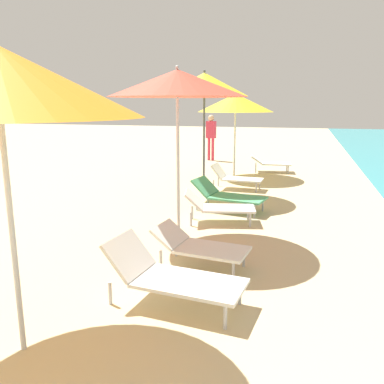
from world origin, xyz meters
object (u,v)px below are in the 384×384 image
object	(u,v)px
lounger_second_shoreside	(171,275)
umbrella_fourth	(204,85)
umbrella_farthest	(236,103)
lounger_third_inland	(199,246)
lounger_fourth_inland	(228,195)
umbrella_third	(177,83)
lounger_farthest_shoreside	(270,162)
lounger_fourth_shoreside	(235,177)
lounger_third_shoreside	(218,206)
person_walking_near	(211,133)

from	to	relation	value
lounger_second_shoreside	umbrella_fourth	world-z (taller)	umbrella_fourth
umbrella_farthest	lounger_second_shoreside	bearing A→B (deg)	-84.69
lounger_third_inland	umbrella_farthest	xyz separation A→B (m)	(-0.80, 7.18, 1.93)
lounger_fourth_inland	umbrella_farthest	bearing A→B (deg)	108.94
umbrella_farthest	umbrella_third	bearing A→B (deg)	-88.49
umbrella_farthest	lounger_farthest_shoreside	xyz separation A→B (m)	(1.01, 1.10, -1.92)
lounger_fourth_shoreside	umbrella_farthest	xyz separation A→B (m)	(-0.38, 1.93, 1.91)
lounger_third_shoreside	lounger_fourth_inland	size ratio (longest dim) A/B	0.88
lounger_fourth_inland	lounger_third_shoreside	bearing A→B (deg)	-79.09
lounger_fourth_shoreside	lounger_third_shoreside	bearing A→B (deg)	-82.95
person_walking_near	lounger_farthest_shoreside	bearing A→B (deg)	58.61
lounger_third_inland	lounger_fourth_inland	world-z (taller)	lounger_fourth_inland
lounger_farthest_shoreside	person_walking_near	xyz separation A→B (m)	(-2.55, 2.25, 0.78)
person_walking_near	lounger_second_shoreside	bearing A→B (deg)	21.21
umbrella_farthest	umbrella_fourth	bearing A→B (deg)	-94.53
umbrella_farthest	person_walking_near	distance (m)	3.85
lounger_third_shoreside	lounger_third_inland	distance (m)	2.14
umbrella_farthest	person_walking_near	world-z (taller)	umbrella_farthest
lounger_third_inland	lounger_fourth_shoreside	bearing A→B (deg)	101.44
lounger_fourth_inland	person_walking_near	xyz separation A→B (m)	(-2.13, 7.45, 0.76)
lounger_third_shoreside	umbrella_farthest	xyz separation A→B (m)	(-0.59, 5.05, 1.91)
umbrella_third	umbrella_fourth	size ratio (longest dim) A/B	0.93
lounger_fourth_shoreside	person_walking_near	distance (m)	5.66
umbrella_third	lounger_fourth_shoreside	size ratio (longest dim) A/B	2.07
lounger_fourth_shoreside	umbrella_farthest	world-z (taller)	umbrella_farthest
lounger_third_inland	lounger_fourth_shoreside	xyz separation A→B (m)	(-0.43, 5.25, 0.02)
umbrella_fourth	umbrella_third	bearing A→B (deg)	-83.02
lounger_fourth_shoreside	lounger_farthest_shoreside	size ratio (longest dim) A/B	0.98
lounger_third_shoreside	lounger_fourth_shoreside	world-z (taller)	lounger_fourth_shoreside
umbrella_third	lounger_second_shoreside	bearing A→B (deg)	-74.18
lounger_second_shoreside	umbrella_farthest	size ratio (longest dim) A/B	0.62
lounger_third_shoreside	lounger_third_inland	world-z (taller)	lounger_third_shoreside
lounger_second_shoreside	person_walking_near	bearing A→B (deg)	107.30
umbrella_third	lounger_farthest_shoreside	distance (m)	7.59
lounger_fourth_shoreside	lounger_fourth_inland	distance (m)	2.19
lounger_second_shoreside	lounger_fourth_shoreside	distance (m)	6.35
lounger_third_shoreside	lounger_second_shoreside	bearing A→B (deg)	-100.10
lounger_third_inland	lounger_farthest_shoreside	bearing A→B (deg)	95.34
lounger_second_shoreside	lounger_fourth_shoreside	size ratio (longest dim) A/B	1.18
lounger_third_shoreside	lounger_farthest_shoreside	xyz separation A→B (m)	(0.42, 6.15, -0.00)
lounger_farthest_shoreside	umbrella_fourth	bearing A→B (deg)	-114.43
umbrella_fourth	lounger_farthest_shoreside	size ratio (longest dim) A/B	2.17
lounger_second_shoreside	lounger_fourth_shoreside	xyz separation A→B (m)	(-0.39, 6.33, -0.02)
lounger_third_shoreside	person_walking_near	bearing A→B (deg)	91.10
umbrella_third	umbrella_farthest	xyz separation A→B (m)	(-0.16, 6.12, -0.27)
lounger_second_shoreside	lounger_third_shoreside	size ratio (longest dim) A/B	1.13
lounger_fourth_inland	umbrella_third	bearing A→B (deg)	-91.29
lounger_fourth_shoreside	umbrella_farthest	bearing A→B (deg)	104.06
lounger_third_inland	lounger_farthest_shoreside	world-z (taller)	lounger_third_inland
umbrella_fourth	lounger_farthest_shoreside	distance (m)	4.80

